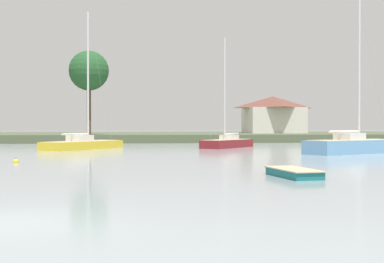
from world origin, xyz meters
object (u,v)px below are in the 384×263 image
Objects in this scene: sailboat_skyblue at (353,150)px; dinghy_teal at (294,174)px; mooring_buoy_yellow at (16,161)px; sailboat_yellow at (83,146)px; sailboat_maroon at (228,145)px.

dinghy_teal is at bearing -121.12° from sailboat_skyblue.
sailboat_yellow is at bearing 83.25° from mooring_buoy_yellow.
sailboat_yellow is (-23.34, 10.84, -0.01)m from sailboat_skyblue.
dinghy_teal is 8.88× the size of mooring_buoy_yellow.
sailboat_skyblue is at bearing 17.05° from mooring_buoy_yellow.
sailboat_yellow reaches higher than sailboat_maroon.
dinghy_teal is 31.25m from sailboat_maroon.
mooring_buoy_yellow is (-25.55, -7.83, -0.23)m from sailboat_skyblue.
sailboat_skyblue reaches higher than sailboat_maroon.
sailboat_maroon is at bearing 123.47° from sailboat_skyblue.
mooring_buoy_yellow is at bearing -162.95° from sailboat_skyblue.
dinghy_teal is 21.65m from sailboat_skyblue.
dinghy_teal is at bearing -67.53° from sailboat_yellow.
sailboat_maroon is at bearing 6.62° from sailboat_yellow.
sailboat_yellow is 15.12m from sailboat_maroon.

